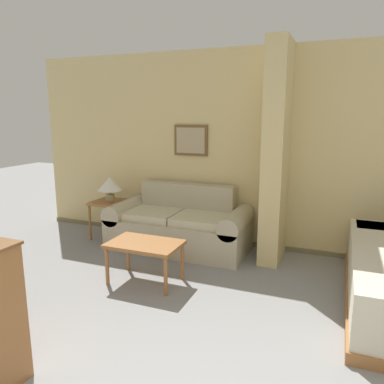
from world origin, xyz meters
TOP-DOWN VIEW (x-y plane):
  - wall_back at (-0.00, 4.12)m, footprint 7.70×0.16m
  - wall_partition_pillar at (-0.18, 3.73)m, footprint 0.24×0.66m
  - couch at (-1.40, 3.64)m, footprint 1.85×0.84m
  - coffee_table at (-1.32, 2.55)m, footprint 0.76×0.50m
  - side_table at (-2.50, 3.67)m, footprint 0.49×0.49m
  - table_lamp at (-2.50, 3.67)m, footprint 0.35×0.35m

SIDE VIEW (x-z plane):
  - couch at x=-1.40m, z-range -0.11..0.72m
  - coffee_table at x=-1.32m, z-range 0.17..0.61m
  - side_table at x=-2.50m, z-range 0.19..0.73m
  - table_lamp at x=-2.50m, z-range 0.61..0.95m
  - wall_back at x=0.00m, z-range -0.01..2.59m
  - wall_partition_pillar at x=-0.18m, z-range 0.00..2.60m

